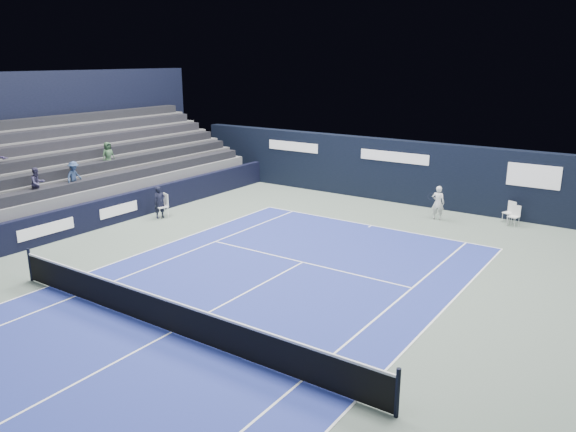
# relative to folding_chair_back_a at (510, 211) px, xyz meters

# --- Properties ---
(ground) EXTENTS (48.00, 48.00, 0.00)m
(ground) POSITION_rel_folding_chair_back_a_xyz_m (-4.78, -13.80, -0.53)
(ground) COLOR #546459
(ground) RESTS_ON ground
(court_surface) EXTENTS (10.97, 23.77, 0.01)m
(court_surface) POSITION_rel_folding_chair_back_a_xyz_m (-4.78, -15.80, -0.53)
(court_surface) COLOR navy
(court_surface) RESTS_ON ground
(folding_chair_back_a) EXTENTS (0.54, 0.53, 0.94)m
(folding_chair_back_a) POSITION_rel_folding_chair_back_a_xyz_m (0.00, 0.00, 0.00)
(folding_chair_back_a) COLOR silver
(folding_chair_back_a) RESTS_ON ground
(folding_chair_back_b) EXTENTS (0.50, 0.49, 0.91)m
(folding_chair_back_b) POSITION_rel_folding_chair_back_a_xyz_m (0.30, -0.46, -0.02)
(folding_chair_back_b) COLOR silver
(folding_chair_back_b) RESTS_ON ground
(line_judge_chair) EXTENTS (0.61, 0.60, 1.09)m
(line_judge_chair) POSITION_rel_folding_chair_back_a_xyz_m (-13.18, -8.03, 0.09)
(line_judge_chair) COLOR white
(line_judge_chair) RESTS_ON ground
(line_judge) EXTENTS (0.53, 0.62, 1.45)m
(line_judge) POSITION_rel_folding_chair_back_a_xyz_m (-13.24, -8.22, 0.19)
(line_judge) COLOR black
(line_judge) RESTS_ON ground
(court_markings) EXTENTS (11.03, 23.83, 0.00)m
(court_markings) POSITION_rel_folding_chair_back_a_xyz_m (-4.78, -15.80, -0.52)
(court_markings) COLOR white
(court_markings) RESTS_ON court_surface
(tennis_net) EXTENTS (12.90, 0.10, 1.10)m
(tennis_net) POSITION_rel_folding_chair_back_a_xyz_m (-4.78, -15.80, -0.02)
(tennis_net) COLOR black
(tennis_net) RESTS_ON ground
(back_sponsor_wall) EXTENTS (26.00, 0.63, 3.10)m
(back_sponsor_wall) POSITION_rel_folding_chair_back_a_xyz_m (-4.78, 0.70, 1.02)
(back_sponsor_wall) COLOR black
(back_sponsor_wall) RESTS_ON ground
(side_barrier_left) EXTENTS (0.33, 22.00, 1.20)m
(side_barrier_left) POSITION_rel_folding_chair_back_a_xyz_m (-14.28, -9.82, 0.07)
(side_barrier_left) COLOR black
(side_barrier_left) RESTS_ON ground
(spectator_stand) EXTENTS (6.00, 18.00, 6.40)m
(spectator_stand) POSITION_rel_folding_chair_back_a_xyz_m (-18.05, -8.82, 1.42)
(spectator_stand) COLOR #555557
(spectator_stand) RESTS_ON ground
(tennis_player) EXTENTS (0.60, 0.83, 1.54)m
(tennis_player) POSITION_rel_folding_chair_back_a_xyz_m (-2.81, -1.34, 0.24)
(tennis_player) COLOR silver
(tennis_player) RESTS_ON ground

